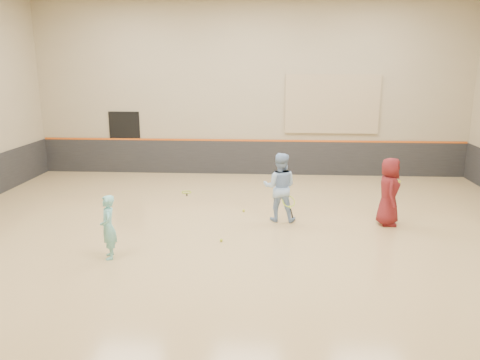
# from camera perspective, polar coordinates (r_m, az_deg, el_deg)

# --- Properties ---
(room) EXTENTS (15.04, 12.04, 6.22)m
(room) POSITION_cam_1_polar(r_m,az_deg,el_deg) (10.80, -0.05, -2.24)
(room) COLOR tan
(room) RESTS_ON ground
(wainscot_back) EXTENTS (14.90, 0.04, 1.20)m
(wainscot_back) POSITION_cam_1_polar(r_m,az_deg,el_deg) (16.65, 1.26, 2.75)
(wainscot_back) COLOR #232326
(wainscot_back) RESTS_ON floor
(accent_stripe) EXTENTS (14.90, 0.03, 0.06)m
(accent_stripe) POSITION_cam_1_polar(r_m,az_deg,el_deg) (16.53, 1.27, 4.85)
(accent_stripe) COLOR #D85914
(accent_stripe) RESTS_ON wall_back
(acoustic_panel) EXTENTS (3.20, 0.08, 2.00)m
(acoustic_panel) POSITION_cam_1_polar(r_m,az_deg,el_deg) (16.50, 11.18, 9.06)
(acoustic_panel) COLOR tan
(acoustic_panel) RESTS_ON wall_back
(doorway) EXTENTS (1.10, 0.05, 2.20)m
(doorway) POSITION_cam_1_polar(r_m,az_deg,el_deg) (17.35, -13.80, 4.48)
(doorway) COLOR black
(doorway) RESTS_ON floor
(girl) EXTENTS (0.46, 0.56, 1.31)m
(girl) POSITION_cam_1_polar(r_m,az_deg,el_deg) (9.76, -15.77, -5.55)
(girl) COLOR #74C9C8
(girl) RESTS_ON floor
(instructor) EXTENTS (0.90, 0.73, 1.72)m
(instructor) POSITION_cam_1_polar(r_m,az_deg,el_deg) (11.64, 4.86, -0.87)
(instructor) COLOR #99BCEC
(instructor) RESTS_ON floor
(young_man) EXTENTS (0.61, 0.86, 1.66)m
(young_man) POSITION_cam_1_polar(r_m,az_deg,el_deg) (11.86, 17.70, -1.36)
(young_man) COLOR maroon
(young_man) RESTS_ON floor
(held_racket) EXTENTS (0.51, 0.51, 0.57)m
(held_racket) POSITION_cam_1_polar(r_m,az_deg,el_deg) (11.49, 5.94, -2.60)
(held_racket) COLOR #BFE632
(held_racket) RESTS_ON instructor
(spare_racket) EXTENTS (0.69, 0.69, 0.04)m
(spare_racket) POSITION_cam_1_polar(r_m,az_deg,el_deg) (14.42, -6.54, -1.46)
(spare_racket) COLOR #AAD02D
(spare_racket) RESTS_ON floor
(ball_under_racket) EXTENTS (0.07, 0.07, 0.07)m
(ball_under_racket) POSITION_cam_1_polar(r_m,az_deg,el_deg) (10.44, -2.30, -7.36)
(ball_under_racket) COLOR #B8CA2E
(ball_under_racket) RESTS_ON floor
(ball_in_hand) EXTENTS (0.07, 0.07, 0.07)m
(ball_in_hand) POSITION_cam_1_polar(r_m,az_deg,el_deg) (11.69, 18.85, -0.18)
(ball_in_hand) COLOR #C9D531
(ball_in_hand) RESTS_ON young_man
(ball_beside_spare) EXTENTS (0.07, 0.07, 0.07)m
(ball_beside_spare) POSITION_cam_1_polar(r_m,az_deg,el_deg) (12.48, 0.44, -3.74)
(ball_beside_spare) COLOR #C9D130
(ball_beside_spare) RESTS_ON floor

